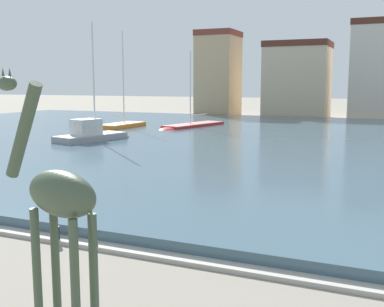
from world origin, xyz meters
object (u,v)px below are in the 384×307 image
Objects in this scene: giraffe_statue at (57,198)px; sailboat_grey at (95,137)px; sailboat_red at (189,127)px; mooring_bollard at (56,235)px; sailboat_orange at (125,126)px.

sailboat_grey reaches higher than giraffe_statue.
giraffe_statue is at bearing -70.00° from sailboat_red.
giraffe_statue is 0.55× the size of sailboat_grey.
giraffe_statue is at bearing -49.22° from mooring_bollard.
sailboat_red is at bearing 106.97° from mooring_bollard.
sailboat_red is 6.28m from sailboat_orange.
sailboat_grey is at bearing 123.60° from giraffe_statue.
sailboat_grey is 22.03m from mooring_bollard.
giraffe_statue is at bearing -60.42° from sailboat_orange.
giraffe_statue is 9.89× the size of mooring_bollard.
sailboat_red is at bearing 110.00° from giraffe_statue.
mooring_bollard is (9.62, -31.52, -0.12)m from sailboat_red.
sailboat_orange is 32.86m from mooring_bollard.
sailboat_grey is at bearing -70.31° from sailboat_orange.
sailboat_grey is 18.15× the size of mooring_bollard.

